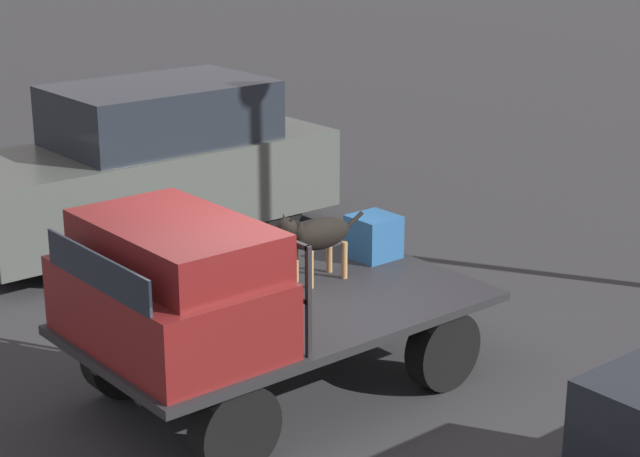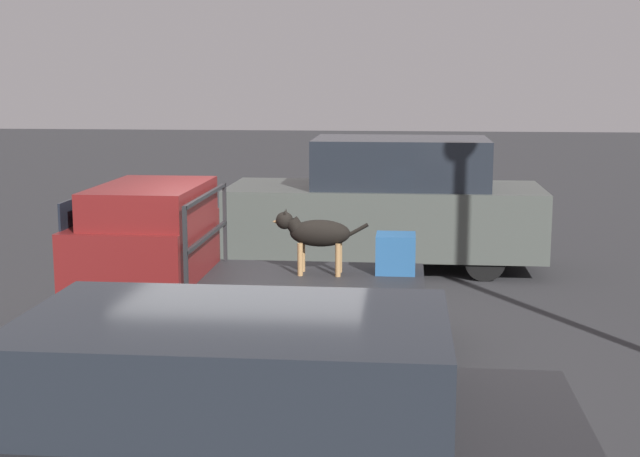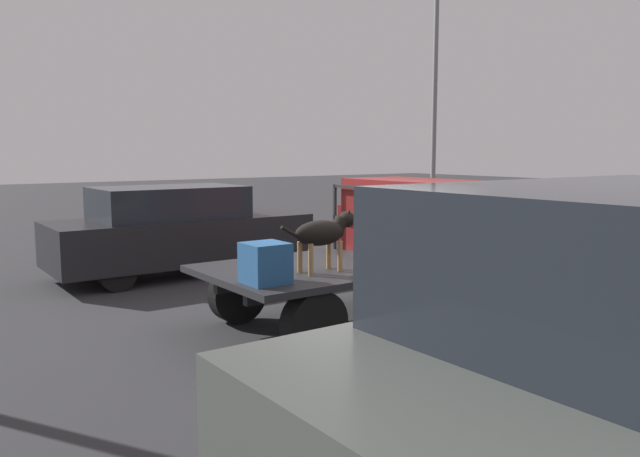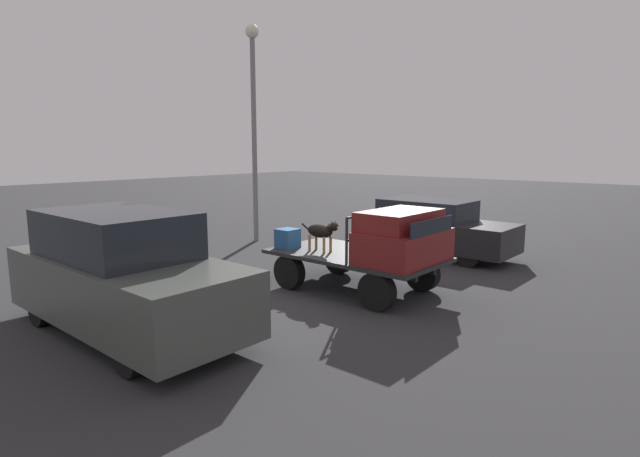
% 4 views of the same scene
% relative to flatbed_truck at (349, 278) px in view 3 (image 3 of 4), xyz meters
% --- Properties ---
extents(ground_plane, '(80.00, 80.00, 0.00)m').
position_rel_flatbed_truck_xyz_m(ground_plane, '(0.00, 0.00, -0.59)').
color(ground_plane, '#2D2D30').
extents(flatbed_truck, '(3.74, 2.06, 0.81)m').
position_rel_flatbed_truck_xyz_m(flatbed_truck, '(0.00, 0.00, 0.00)').
color(flatbed_truck, black).
rests_on(flatbed_truck, ground).
extents(truck_cab, '(1.27, 1.94, 1.03)m').
position_rel_flatbed_truck_xyz_m(truck_cab, '(1.16, 0.00, 0.71)').
color(truck_cab, maroon).
rests_on(truck_cab, flatbed_truck).
extents(truck_headboard, '(0.04, 1.94, 0.94)m').
position_rel_flatbed_truck_xyz_m(truck_headboard, '(0.48, 0.00, 0.84)').
color(truck_headboard, '#232326').
rests_on(truck_headboard, flatbed_truck).
extents(dog, '(1.07, 0.30, 0.73)m').
position_rel_flatbed_truck_xyz_m(dog, '(-0.65, -0.35, 0.68)').
color(dog, '#9E7547').
rests_on(dog, flatbed_truck).
extents(cargo_crate, '(0.44, 0.44, 0.44)m').
position_rel_flatbed_truck_xyz_m(cargo_crate, '(-1.55, -0.51, 0.44)').
color(cargo_crate, '#235184').
rests_on(cargo_crate, flatbed_truck).
extents(parked_sedan, '(4.58, 1.74, 1.60)m').
position_rel_flatbed_truck_xyz_m(parked_sedan, '(-0.49, 4.32, 0.21)').
color(parked_sedan, black).
rests_on(parked_sedan, ground).
extents(light_pole_far, '(0.40, 0.40, 7.58)m').
position_rel_flatbed_truck_xyz_m(light_pole_far, '(10.10, 8.33, 4.00)').
color(light_pole_far, gray).
rests_on(light_pole_far, ground).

